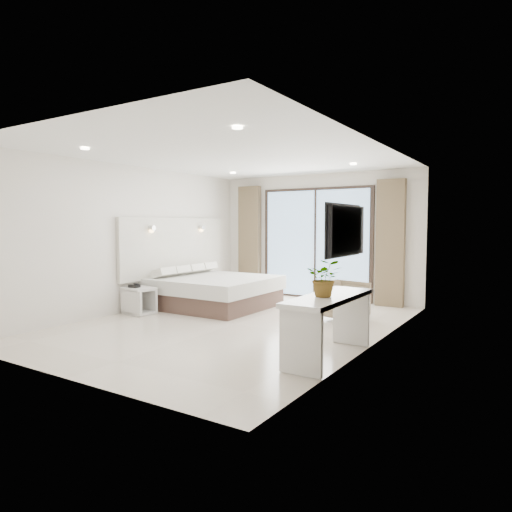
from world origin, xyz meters
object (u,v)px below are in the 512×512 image
(bed, at_px, (214,291))
(console_desk, at_px, (329,312))
(armchair, at_px, (342,299))
(nightstand, at_px, (139,301))

(bed, distance_m, console_desk, 3.87)
(bed, distance_m, armchair, 2.60)
(nightstand, relative_size, console_desk, 0.35)
(nightstand, distance_m, console_desk, 4.08)
(nightstand, bearing_deg, console_desk, -2.50)
(console_desk, bearing_deg, bed, 148.58)
(bed, xyz_separation_m, console_desk, (3.29, -2.01, 0.26))
(bed, height_order, nightstand, bed)
(bed, distance_m, nightstand, 1.47)
(bed, relative_size, armchair, 2.92)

